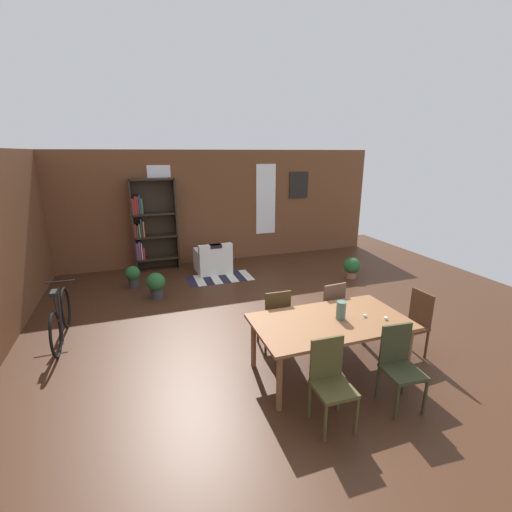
{
  "coord_description": "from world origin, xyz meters",
  "views": [
    {
      "loc": [
        -2.0,
        -4.64,
        2.82
      ],
      "look_at": [
        0.12,
        1.49,
        0.89
      ],
      "focal_mm": 24.58,
      "sensor_mm": 36.0,
      "label": 1
    }
  ],
  "objects_px": {
    "dining_chair_far_right": "(329,308)",
    "dining_chair_near_right": "(400,364)",
    "potted_plant_corner": "(156,284)",
    "potted_plant_window": "(352,267)",
    "dining_chair_head_right": "(414,321)",
    "dining_table": "(330,326)",
    "dining_chair_far_left": "(275,317)",
    "bicycle_second": "(61,319)",
    "armchair_white": "(213,261)",
    "dining_chair_near_left": "(331,380)",
    "bookshelf_tall": "(151,225)",
    "vase_on_table": "(341,310)",
    "potted_plant_by_shelf": "(133,275)"
  },
  "relations": [
    {
      "from": "dining_table",
      "to": "bicycle_second",
      "type": "distance_m",
      "value": 4.09
    },
    {
      "from": "potted_plant_by_shelf",
      "to": "dining_table",
      "type": "bearing_deg",
      "value": -59.4
    },
    {
      "from": "dining_table",
      "to": "armchair_white",
      "type": "relative_size",
      "value": 2.38
    },
    {
      "from": "bookshelf_tall",
      "to": "potted_plant_window",
      "type": "relative_size",
      "value": 4.53
    },
    {
      "from": "dining_chair_far_right",
      "to": "dining_chair_near_left",
      "type": "xyz_separation_m",
      "value": [
        -0.9,
        -1.55,
        0.0
      ]
    },
    {
      "from": "dining_chair_near_left",
      "to": "potted_plant_corner",
      "type": "height_order",
      "value": "dining_chair_near_left"
    },
    {
      "from": "vase_on_table",
      "to": "bookshelf_tall",
      "type": "relative_size",
      "value": 0.11
    },
    {
      "from": "dining_chair_near_left",
      "to": "potted_plant_window",
      "type": "bearing_deg",
      "value": 53.29
    },
    {
      "from": "dining_table",
      "to": "potted_plant_window",
      "type": "height_order",
      "value": "dining_table"
    },
    {
      "from": "dining_chair_head_right",
      "to": "bicycle_second",
      "type": "distance_m",
      "value": 5.29
    },
    {
      "from": "dining_chair_head_right",
      "to": "armchair_white",
      "type": "relative_size",
      "value": 1.14
    },
    {
      "from": "bicycle_second",
      "to": "dining_chair_near_right",
      "type": "bearing_deg",
      "value": -36.42
    },
    {
      "from": "vase_on_table",
      "to": "armchair_white",
      "type": "distance_m",
      "value": 4.64
    },
    {
      "from": "dining_chair_near_right",
      "to": "potted_plant_by_shelf",
      "type": "relative_size",
      "value": 1.98
    },
    {
      "from": "dining_chair_far_left",
      "to": "potted_plant_window",
      "type": "distance_m",
      "value": 3.65
    },
    {
      "from": "dining_table",
      "to": "potted_plant_corner",
      "type": "bearing_deg",
      "value": 120.81
    },
    {
      "from": "dining_chair_far_left",
      "to": "bicycle_second",
      "type": "height_order",
      "value": "dining_chair_far_left"
    },
    {
      "from": "dining_table",
      "to": "potted_plant_window",
      "type": "xyz_separation_m",
      "value": [
        2.4,
        3.04,
        -0.41
      ]
    },
    {
      "from": "dining_chair_far_right",
      "to": "bookshelf_tall",
      "type": "bearing_deg",
      "value": 117.77
    },
    {
      "from": "potted_plant_window",
      "to": "bookshelf_tall",
      "type": "bearing_deg",
      "value": 152.81
    },
    {
      "from": "bookshelf_tall",
      "to": "armchair_white",
      "type": "bearing_deg",
      "value": -27.19
    },
    {
      "from": "potted_plant_corner",
      "to": "dining_chair_far_left",
      "type": "bearing_deg",
      "value": -58.93
    },
    {
      "from": "dining_table",
      "to": "vase_on_table",
      "type": "distance_m",
      "value": 0.24
    },
    {
      "from": "dining_chair_head_right",
      "to": "armchair_white",
      "type": "xyz_separation_m",
      "value": [
        -1.91,
        4.55,
        -0.23
      ]
    },
    {
      "from": "potted_plant_corner",
      "to": "dining_chair_near_right",
      "type": "bearing_deg",
      "value": -59.31
    },
    {
      "from": "dining_chair_far_left",
      "to": "potted_plant_window",
      "type": "relative_size",
      "value": 1.93
    },
    {
      "from": "dining_chair_far_left",
      "to": "dining_chair_far_right",
      "type": "bearing_deg",
      "value": 0.02
    },
    {
      "from": "vase_on_table",
      "to": "dining_chair_far_left",
      "type": "relative_size",
      "value": 0.25
    },
    {
      "from": "vase_on_table",
      "to": "dining_chair_near_right",
      "type": "distance_m",
      "value": 0.91
    },
    {
      "from": "bookshelf_tall",
      "to": "potted_plant_by_shelf",
      "type": "xyz_separation_m",
      "value": [
        -0.51,
        -1.17,
        -0.85
      ]
    },
    {
      "from": "potted_plant_corner",
      "to": "potted_plant_window",
      "type": "xyz_separation_m",
      "value": [
        4.38,
        -0.28,
        -0.02
      ]
    },
    {
      "from": "dining_chair_near_right",
      "to": "potted_plant_corner",
      "type": "relative_size",
      "value": 1.8
    },
    {
      "from": "dining_chair_far_right",
      "to": "bookshelf_tall",
      "type": "relative_size",
      "value": 0.43
    },
    {
      "from": "dining_chair_far_left",
      "to": "potted_plant_by_shelf",
      "type": "bearing_deg",
      "value": 120.75
    },
    {
      "from": "dining_chair_far_right",
      "to": "dining_chair_near_right",
      "type": "xyz_separation_m",
      "value": [
        -0.0,
        -1.55,
        0.0
      ]
    },
    {
      "from": "vase_on_table",
      "to": "bicycle_second",
      "type": "bearing_deg",
      "value": 149.61
    },
    {
      "from": "bicycle_second",
      "to": "dining_chair_head_right",
      "type": "bearing_deg",
      "value": -23.65
    },
    {
      "from": "dining_chair_far_right",
      "to": "dining_chair_near_right",
      "type": "bearing_deg",
      "value": -90.02
    },
    {
      "from": "bicycle_second",
      "to": "dining_table",
      "type": "bearing_deg",
      "value": -31.41
    },
    {
      "from": "vase_on_table",
      "to": "dining_chair_near_right",
      "type": "relative_size",
      "value": 0.25
    },
    {
      "from": "dining_chair_near_left",
      "to": "dining_chair_far_left",
      "type": "xyz_separation_m",
      "value": [
        -0.0,
        1.55,
        0.0
      ]
    },
    {
      "from": "potted_plant_corner",
      "to": "potted_plant_by_shelf",
      "type": "bearing_deg",
      "value": 119.68
    },
    {
      "from": "dining_chair_far_left",
      "to": "bicycle_second",
      "type": "relative_size",
      "value": 0.58
    },
    {
      "from": "bookshelf_tall",
      "to": "potted_plant_corner",
      "type": "xyz_separation_m",
      "value": [
        -0.07,
        -1.93,
        -0.83
      ]
    },
    {
      "from": "dining_table",
      "to": "potted_plant_window",
      "type": "relative_size",
      "value": 4.01
    },
    {
      "from": "bicycle_second",
      "to": "vase_on_table",
      "type": "bearing_deg",
      "value": -30.39
    },
    {
      "from": "dining_chair_head_right",
      "to": "dining_table",
      "type": "bearing_deg",
      "value": -179.85
    },
    {
      "from": "dining_chair_near_left",
      "to": "potted_plant_corner",
      "type": "xyz_separation_m",
      "value": [
        -1.54,
        4.09,
        -0.21
      ]
    },
    {
      "from": "dining_table",
      "to": "dining_chair_near_right",
      "type": "relative_size",
      "value": 2.08
    },
    {
      "from": "dining_chair_far_right",
      "to": "potted_plant_by_shelf",
      "type": "relative_size",
      "value": 1.98
    }
  ]
}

